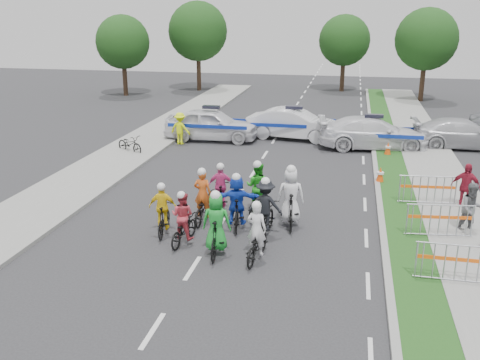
% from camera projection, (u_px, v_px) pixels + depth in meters
% --- Properties ---
extents(ground, '(90.00, 90.00, 0.00)m').
position_uv_depth(ground, '(193.00, 268.00, 14.34)').
color(ground, '#28282B').
rests_on(ground, ground).
extents(curb_right, '(0.20, 60.00, 0.12)m').
position_uv_depth(curb_right, '(381.00, 214.00, 17.99)').
color(curb_right, gray).
rests_on(curb_right, ground).
extents(grass_strip, '(1.20, 60.00, 0.11)m').
position_uv_depth(grass_strip, '(402.00, 216.00, 17.85)').
color(grass_strip, '#1B4A17').
rests_on(grass_strip, ground).
extents(sidewalk_right, '(2.40, 60.00, 0.13)m').
position_uv_depth(sidewalk_right, '(459.00, 220.00, 17.49)').
color(sidewalk_right, gray).
rests_on(sidewalk_right, ground).
extents(sidewalk_left, '(3.00, 60.00, 0.13)m').
position_uv_depth(sidewalk_left, '(66.00, 191.00, 20.25)').
color(sidewalk_left, gray).
rests_on(sidewalk_left, ground).
extents(rider_0, '(0.80, 1.78, 1.76)m').
position_uv_depth(rider_0, '(257.00, 240.00, 14.67)').
color(rider_0, black).
rests_on(rider_0, ground).
extents(rider_1, '(0.85, 1.87, 1.93)m').
position_uv_depth(rider_1, '(217.00, 230.00, 14.95)').
color(rider_1, black).
rests_on(rider_1, ground).
extents(rider_2, '(0.79, 1.69, 1.66)m').
position_uv_depth(rider_2, '(183.00, 224.00, 15.70)').
color(rider_2, black).
rests_on(rider_2, ground).
extents(rider_3, '(0.89, 1.65, 1.69)m').
position_uv_depth(rider_3, '(163.00, 214.00, 16.34)').
color(rider_3, black).
rests_on(rider_3, ground).
extents(rider_4, '(1.09, 1.89, 1.89)m').
position_uv_depth(rider_4, '(265.00, 213.00, 16.24)').
color(rider_4, black).
rests_on(rider_4, ground).
extents(rider_5, '(1.53, 1.82, 1.85)m').
position_uv_depth(rider_5, '(237.00, 205.00, 16.74)').
color(rider_5, black).
rests_on(rider_5, ground).
extents(rider_6, '(0.67, 1.82, 1.85)m').
position_uv_depth(rider_6, '(203.00, 203.00, 17.36)').
color(rider_6, black).
rests_on(rider_6, ground).
extents(rider_7, '(0.93, 2.01, 2.05)m').
position_uv_depth(rider_7, '(291.00, 202.00, 16.95)').
color(rider_7, black).
rests_on(rider_7, ground).
extents(rider_8, '(0.86, 1.92, 1.90)m').
position_uv_depth(rider_8, '(257.00, 194.00, 17.96)').
color(rider_8, black).
rests_on(rider_8, ground).
extents(rider_9, '(0.93, 1.72, 1.75)m').
position_uv_depth(rider_9, '(221.00, 193.00, 18.19)').
color(rider_9, black).
rests_on(rider_9, ground).
extents(police_car_0, '(4.98, 2.14, 1.68)m').
position_uv_depth(police_car_0, '(212.00, 124.00, 28.21)').
color(police_car_0, silver).
rests_on(police_car_0, ground).
extents(police_car_1, '(5.10, 2.39, 1.61)m').
position_uv_depth(police_car_1, '(294.00, 124.00, 28.46)').
color(police_car_1, silver).
rests_on(police_car_1, ground).
extents(police_car_2, '(5.62, 2.89, 1.56)m').
position_uv_depth(police_car_2, '(373.00, 133.00, 26.51)').
color(police_car_2, silver).
rests_on(police_car_2, ground).
extents(civilian_sedan, '(5.09, 2.30, 1.45)m').
position_uv_depth(civilian_sedan, '(463.00, 134.00, 26.61)').
color(civilian_sedan, silver).
rests_on(civilian_sedan, ground).
extents(spectator_1, '(0.92, 0.79, 1.65)m').
position_uv_depth(spectator_1, '(472.00, 209.00, 16.27)').
color(spectator_1, '#5D5E62').
rests_on(spectator_1, ground).
extents(spectator_2, '(1.05, 0.70, 1.66)m').
position_uv_depth(spectator_2, '(466.00, 187.00, 18.32)').
color(spectator_2, maroon).
rests_on(spectator_2, ground).
extents(marshal_hiviz, '(1.16, 0.81, 1.64)m').
position_uv_depth(marshal_hiviz, '(180.00, 128.00, 27.33)').
color(marshal_hiviz, '#E6FF0D').
rests_on(marshal_hiviz, ground).
extents(barrier_0, '(2.00, 0.52, 1.12)m').
position_uv_depth(barrier_0, '(456.00, 265.00, 13.30)').
color(barrier_0, '#A5A8AD').
rests_on(barrier_0, ground).
extents(barrier_1, '(2.05, 0.74, 1.12)m').
position_uv_depth(barrier_1, '(439.00, 222.00, 15.99)').
color(barrier_1, '#A5A8AD').
rests_on(barrier_1, ground).
extents(barrier_2, '(2.04, 0.68, 1.12)m').
position_uv_depth(barrier_2, '(427.00, 191.00, 18.71)').
color(barrier_2, '#A5A8AD').
rests_on(barrier_2, ground).
extents(cone_0, '(0.40, 0.40, 0.70)m').
position_uv_depth(cone_0, '(380.00, 176.00, 21.19)').
color(cone_0, '#F24C0C').
rests_on(cone_0, ground).
extents(cone_1, '(0.40, 0.40, 0.70)m').
position_uv_depth(cone_1, '(388.00, 149.00, 25.17)').
color(cone_1, '#F24C0C').
rests_on(cone_1, ground).
extents(parked_bike, '(1.76, 1.31, 0.88)m').
position_uv_depth(parked_bike, '(130.00, 144.00, 25.74)').
color(parked_bike, black).
rests_on(parked_bike, ground).
extents(tree_0, '(4.20, 4.20, 6.30)m').
position_uv_depth(tree_0, '(123.00, 42.00, 41.91)').
color(tree_0, '#382619').
rests_on(tree_0, ground).
extents(tree_1, '(4.55, 4.55, 6.82)m').
position_uv_depth(tree_1, '(427.00, 39.00, 39.16)').
color(tree_1, '#382619').
rests_on(tree_1, ground).
extents(tree_3, '(4.90, 4.90, 7.35)m').
position_uv_depth(tree_3, '(198.00, 31.00, 44.44)').
color(tree_3, '#382619').
rests_on(tree_3, ground).
extents(tree_4, '(4.20, 4.20, 6.30)m').
position_uv_depth(tree_4, '(344.00, 40.00, 44.17)').
color(tree_4, '#382619').
rests_on(tree_4, ground).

